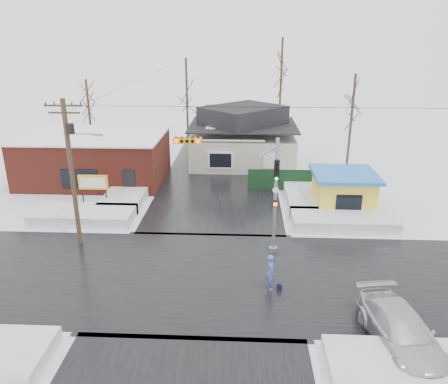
{
  "coord_description": "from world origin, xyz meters",
  "views": [
    {
      "loc": [
        2.18,
        -20.62,
        12.45
      ],
      "look_at": [
        0.94,
        5.14,
        3.0
      ],
      "focal_mm": 35.0,
      "sensor_mm": 36.0,
      "label": 1
    }
  ],
  "objects_px": {
    "kiosk": "(343,191)",
    "traffic_signal": "(248,180)",
    "car": "(401,331)",
    "pedestrian": "(271,272)",
    "utility_pole": "(72,165)",
    "marquee_sign": "(93,183)"
  },
  "relations": [
    {
      "from": "kiosk",
      "to": "traffic_signal",
      "type": "bearing_deg",
      "value": -135.16
    },
    {
      "from": "marquee_sign",
      "to": "pedestrian",
      "type": "xyz_separation_m",
      "value": [
        12.62,
        -10.56,
        -0.96
      ]
    },
    {
      "from": "kiosk",
      "to": "pedestrian",
      "type": "xyz_separation_m",
      "value": [
        -5.88,
        -11.06,
        -0.5
      ]
    },
    {
      "from": "marquee_sign",
      "to": "kiosk",
      "type": "height_order",
      "value": "kiosk"
    },
    {
      "from": "marquee_sign",
      "to": "kiosk",
      "type": "bearing_deg",
      "value": 1.55
    },
    {
      "from": "car",
      "to": "kiosk",
      "type": "bearing_deg",
      "value": 77.93
    },
    {
      "from": "kiosk",
      "to": "car",
      "type": "relative_size",
      "value": 0.84
    },
    {
      "from": "car",
      "to": "traffic_signal",
      "type": "bearing_deg",
      "value": 118.25
    },
    {
      "from": "traffic_signal",
      "to": "car",
      "type": "height_order",
      "value": "traffic_signal"
    },
    {
      "from": "traffic_signal",
      "to": "car",
      "type": "relative_size",
      "value": 1.28
    },
    {
      "from": "marquee_sign",
      "to": "pedestrian",
      "type": "distance_m",
      "value": 16.49
    },
    {
      "from": "kiosk",
      "to": "pedestrian",
      "type": "height_order",
      "value": "kiosk"
    },
    {
      "from": "pedestrian",
      "to": "car",
      "type": "relative_size",
      "value": 0.35
    },
    {
      "from": "traffic_signal",
      "to": "kiosk",
      "type": "xyz_separation_m",
      "value": [
        7.07,
        7.03,
        -3.08
      ]
    },
    {
      "from": "kiosk",
      "to": "pedestrian",
      "type": "distance_m",
      "value": 12.53
    },
    {
      "from": "utility_pole",
      "to": "car",
      "type": "relative_size",
      "value": 1.65
    },
    {
      "from": "utility_pole",
      "to": "marquee_sign",
      "type": "relative_size",
      "value": 3.53
    },
    {
      "from": "traffic_signal",
      "to": "pedestrian",
      "type": "bearing_deg",
      "value": -73.53
    },
    {
      "from": "traffic_signal",
      "to": "marquee_sign",
      "type": "distance_m",
      "value": 13.42
    },
    {
      "from": "traffic_signal",
      "to": "marquee_sign",
      "type": "bearing_deg",
      "value": 150.28
    },
    {
      "from": "marquee_sign",
      "to": "pedestrian",
      "type": "bearing_deg",
      "value": -39.91
    },
    {
      "from": "traffic_signal",
      "to": "utility_pole",
      "type": "relative_size",
      "value": 0.78
    }
  ]
}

